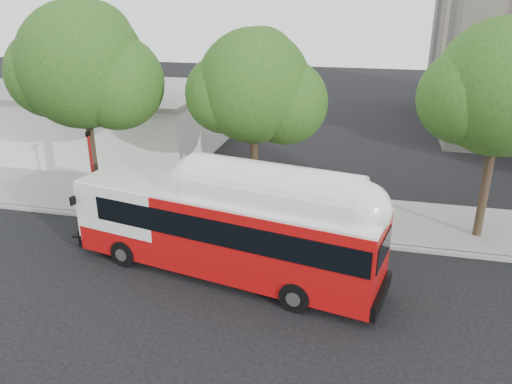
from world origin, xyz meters
TOP-DOWN VIEW (x-y plane):
  - ground at (0.00, 0.00)m, footprint 120.00×120.00m
  - sidewalk at (0.00, 6.50)m, footprint 60.00×5.00m
  - curb_strip at (0.00, 3.90)m, footprint 60.00×0.30m
  - red_curb_segment at (-3.00, 3.90)m, footprint 10.00×0.32m
  - street_tree_left at (-8.53, 5.56)m, footprint 6.67×5.80m
  - street_tree_mid at (-0.59, 6.06)m, footprint 5.75×5.00m
  - low_commercial_bldg at (-14.00, 14.00)m, footprint 16.20×10.20m
  - transit_bus at (-0.73, 0.42)m, footprint 12.71×4.84m
  - signal_pole at (-8.54, 4.59)m, footprint 0.11×0.38m

SIDE VIEW (x-z plane):
  - ground at x=0.00m, z-range 0.00..0.00m
  - sidewalk at x=0.00m, z-range 0.00..0.15m
  - curb_strip at x=0.00m, z-range 0.00..0.15m
  - red_curb_segment at x=-3.00m, z-range 0.00..0.16m
  - transit_bus at x=-0.73m, z-range -0.12..3.58m
  - signal_pole at x=-8.54m, z-range 0.05..4.05m
  - low_commercial_bldg at x=-14.00m, z-range 0.03..4.28m
  - street_tree_mid at x=-0.59m, z-range 1.60..10.22m
  - street_tree_left at x=-8.53m, z-range 1.73..11.47m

